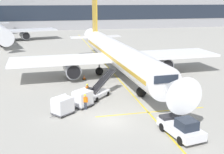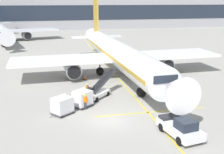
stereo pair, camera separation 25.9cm
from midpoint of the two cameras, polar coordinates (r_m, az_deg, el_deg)
The scene contains 13 objects.
ground_plane at distance 27.76m, azimuth -0.45°, elevation -8.84°, with size 600.00×600.00×0.00m, color #9E9B93.
parked_airplane at distance 43.09m, azimuth 1.41°, elevation 4.70°, with size 32.21×41.60×13.82m.
belt_loader at distance 33.89m, azimuth -2.60°, elevation -2.73°, with size 4.64×4.70×2.91m.
baggage_cart_lead at distance 31.03m, azimuth -5.84°, elevation -4.25°, with size 2.64×2.49×1.91m.
baggage_cart_second at distance 29.32m, azimuth -9.88°, elevation -5.61°, with size 2.64×2.49×1.91m.
pushback_tug at distance 25.16m, azimuth 14.02°, elevation -9.95°, with size 2.83×4.70×1.83m.
ground_crew_by_loader at distance 31.90m, azimuth -4.77°, elevation -3.67°, with size 0.57×0.30×1.74m.
ground_crew_by_carts at distance 30.17m, azimuth -5.28°, elevation -4.82°, with size 0.55×0.35×1.74m.
ground_crew_marshaller at distance 33.71m, azimuth -4.83°, elevation -2.61°, with size 0.41×0.49×1.74m.
safety_cone_engine_keepout at distance 41.69m, azimuth -5.41°, elevation -0.07°, with size 0.57×0.57×0.65m.
apron_guidance_line_lead_in at distance 43.04m, azimuth 1.17°, elevation 0.07°, with size 0.20×110.00×0.01m.
apron_guidance_line_stop_bar at distance 30.03m, azimuth 8.26°, elevation -7.06°, with size 12.00×0.20×0.01m.
terminal_building at distance 120.02m, azimuth -6.82°, elevation 13.02°, with size 140.92×18.16×13.20m.
Camera 2 is at (-4.96, -24.82, 11.42)m, focal length 44.97 mm.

